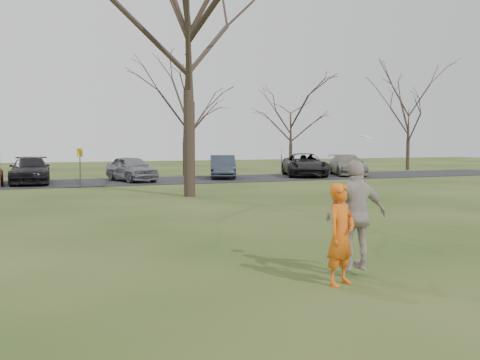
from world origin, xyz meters
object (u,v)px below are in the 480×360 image
car_3 (30,170)px  car_4 (131,169)px  catching_play (356,215)px  big_tree (189,38)px  player_defender (341,234)px  car_6 (304,165)px  car_7 (347,165)px  car_5 (223,167)px

car_3 → car_4: 5.75m
catching_play → big_tree: bearing=84.6°
player_defender → car_3: bearing=76.2°
player_defender → catching_play: 0.76m
player_defender → car_3: (-4.43, 25.82, -0.07)m
car_6 → player_defender: bearing=-97.4°
car_4 → car_6: (12.09, 0.32, 0.03)m
car_7 → big_tree: 18.92m
car_4 → catching_play: (-0.73, -25.19, 0.32)m
player_defender → car_7: (16.77, 25.74, -0.09)m
car_4 → car_5: 6.17m
player_defender → car_6: size_ratio=0.30×
car_5 → catching_play: 26.70m
car_6 → catching_play: (-12.83, -25.51, 0.29)m
catching_play → car_5: bearing=75.1°
car_7 → catching_play: bearing=-102.8°
car_7 → catching_play: (-16.19, -25.32, 0.35)m
car_6 → catching_play: size_ratio=2.33×
player_defender → catching_play: bearing=12.0°
car_3 → car_6: bearing=3.5°
car_4 → car_7: car_4 is taller
car_5 → catching_play: (-6.87, -25.79, 0.34)m
car_4 → big_tree: size_ratio=0.32×
car_4 → big_tree: (0.70, -9.95, 6.19)m
car_4 → catching_play: bearing=-105.6°
car_5 → car_7: bearing=15.5°
car_5 → player_defender: bearing=-87.5°
car_3 → car_5: car_3 is taller
player_defender → car_4: player_defender is taller
car_4 → car_7: size_ratio=0.89×
car_3 → catching_play: size_ratio=2.13×
player_defender → big_tree: big_tree is taller
car_4 → car_6: bearing=-12.4°
catching_play → big_tree: size_ratio=0.18×
car_3 → car_4: (5.75, -0.21, 0.00)m
player_defender → car_5: size_ratio=0.38×
car_7 → car_5: bearing=-163.2°
big_tree → car_7: bearing=34.3°
player_defender → big_tree: 16.93m
car_4 → car_5: car_4 is taller
car_5 → catching_play: catching_play is taller
catching_play → car_7: bearing=57.4°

